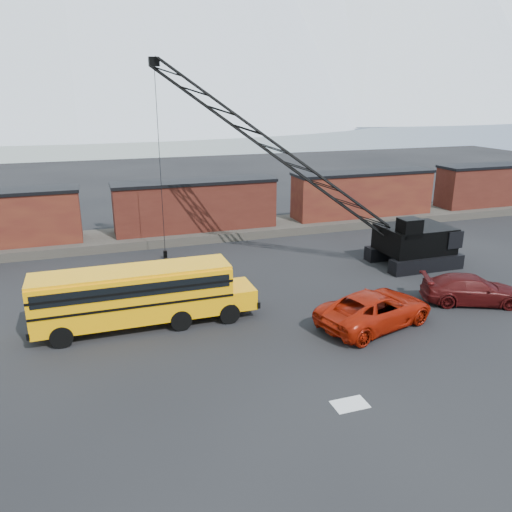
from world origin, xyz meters
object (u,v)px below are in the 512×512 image
Objects in this scene: maroon_suv at (472,289)px; crawler_crane at (278,152)px; red_pickup at (375,309)px; school_bus at (140,294)px.

maroon_suv is 15.13m from crawler_crane.
red_pickup is 7.01m from maroon_suv.
red_pickup is at bearing -84.19° from crawler_crane.
school_bus is at bearing 55.89° from red_pickup.
school_bus is at bearing -144.28° from crawler_crane.
school_bus reaches higher than maroon_suv.
crawler_crane reaches higher than school_bus.
crawler_crane reaches higher than maroon_suv.
crawler_crane is at bearing 60.39° from maroon_suv.
crawler_crane reaches higher than red_pickup.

